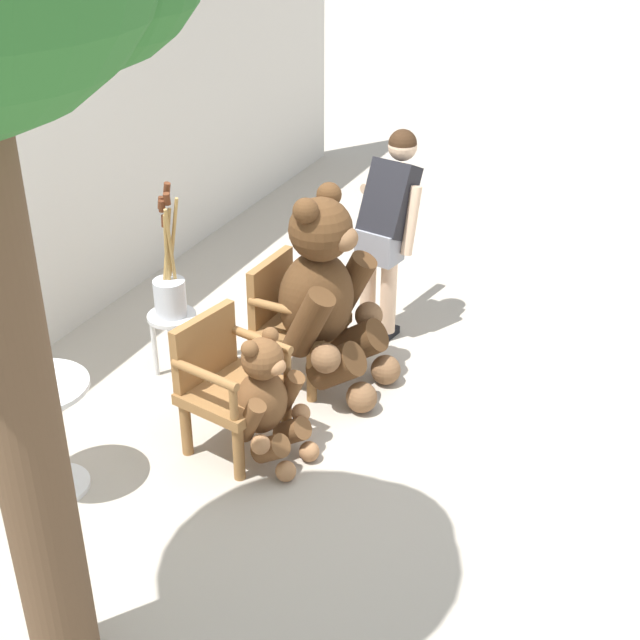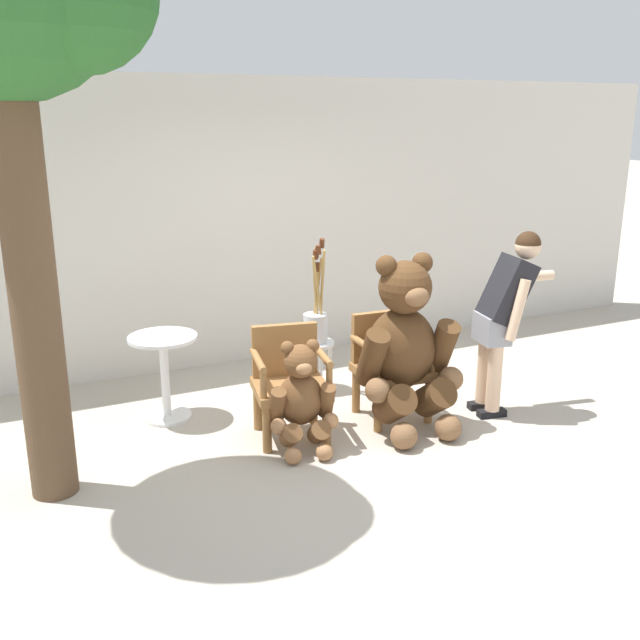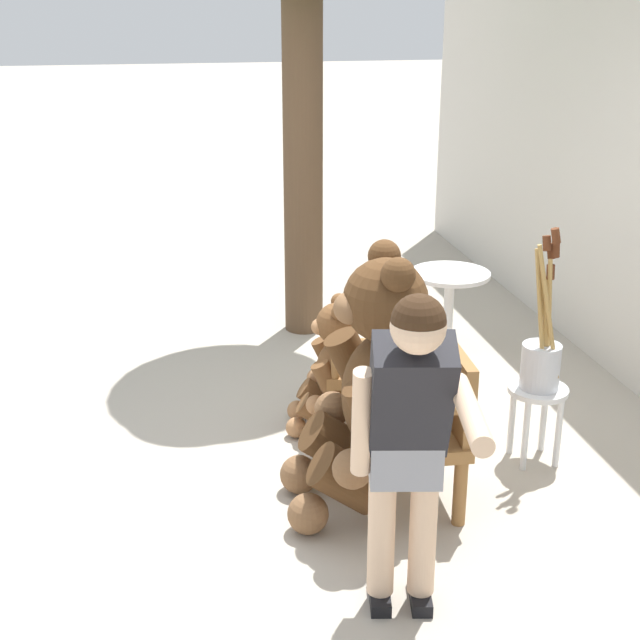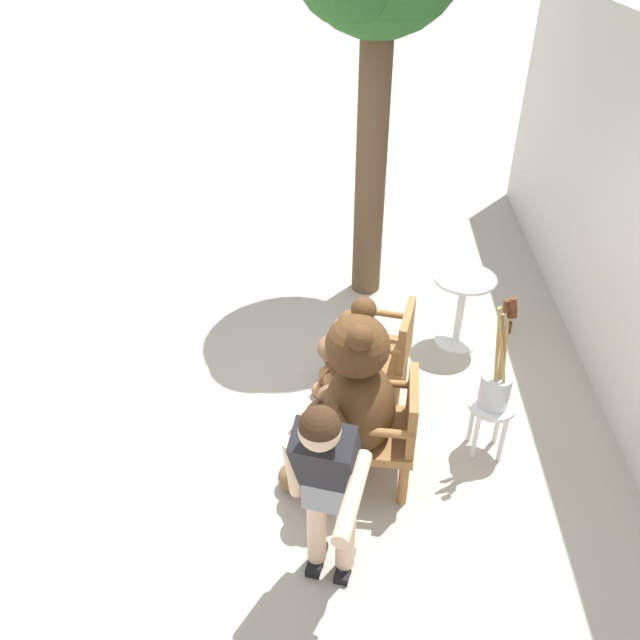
{
  "view_description": "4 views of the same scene",
  "coord_description": "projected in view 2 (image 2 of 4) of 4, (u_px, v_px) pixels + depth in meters",
  "views": [
    {
      "loc": [
        -4.34,
        -1.93,
        3.38
      ],
      "look_at": [
        -0.24,
        -0.04,
        0.91
      ],
      "focal_mm": 50.0,
      "sensor_mm": 36.0,
      "label": 1
    },
    {
      "loc": [
        -2.44,
        -4.31,
        2.45
      ],
      "look_at": [
        -0.22,
        0.4,
        0.94
      ],
      "focal_mm": 40.0,
      "sensor_mm": 36.0,
      "label": 2
    },
    {
      "loc": [
        4.41,
        -0.81,
        2.57
      ],
      "look_at": [
        0.07,
        0.02,
        0.93
      ],
      "focal_mm": 50.0,
      "sensor_mm": 36.0,
      "label": 3
    },
    {
      "loc": [
        3.65,
        0.28,
        3.48
      ],
      "look_at": [
        -0.15,
        -0.01,
        0.93
      ],
      "focal_mm": 35.0,
      "sensor_mm": 36.0,
      "label": 4
    }
  ],
  "objects": [
    {
      "name": "ground_plane",
      "position": [
        368.0,
        448.0,
        5.43
      ],
      "size": [
        60.0,
        60.0,
        0.0
      ],
      "primitive_type": "plane",
      "color": "#B2A899"
    },
    {
      "name": "back_wall",
      "position": [
        255.0,
        223.0,
        7.12
      ],
      "size": [
        10.0,
        0.16,
        2.8
      ],
      "primitive_type": "cube",
      "color": "beige",
      "rests_on": "ground"
    },
    {
      "name": "wooden_chair_left",
      "position": [
        289.0,
        379.0,
        5.54
      ],
      "size": [
        0.65,
        0.62,
        0.86
      ],
      "color": "olive",
      "rests_on": "ground"
    },
    {
      "name": "wooden_chair_right",
      "position": [
        389.0,
        363.0,
        5.91
      ],
      "size": [
        0.59,
        0.55,
        0.86
      ],
      "color": "olive",
      "rests_on": "ground"
    },
    {
      "name": "teddy_bear_large",
      "position": [
        406.0,
        345.0,
        5.62
      ],
      "size": [
        0.85,
        0.82,
        1.41
      ],
      "color": "#4C3019",
      "rests_on": "ground"
    },
    {
      "name": "teddy_bear_small",
      "position": [
        302.0,
        398.0,
        5.3
      ],
      "size": [
        0.53,
        0.53,
        0.85
      ],
      "color": "brown",
      "rests_on": "ground"
    },
    {
      "name": "person_visitor",
      "position": [
        505.0,
        308.0,
        5.84
      ],
      "size": [
        0.81,
        0.48,
        1.54
      ],
      "color": "black",
      "rests_on": "ground"
    },
    {
      "name": "white_stool",
      "position": [
        315.0,
        353.0,
        6.49
      ],
      "size": [
        0.34,
        0.34,
        0.46
      ],
      "color": "silver",
      "rests_on": "ground"
    },
    {
      "name": "brush_bucket",
      "position": [
        316.0,
        320.0,
        6.4
      ],
      "size": [
        0.22,
        0.22,
        0.95
      ],
      "color": "silver",
      "rests_on": "white_stool"
    },
    {
      "name": "round_side_table",
      "position": [
        164.0,
        368.0,
        5.84
      ],
      "size": [
        0.56,
        0.56,
        0.72
      ],
      "color": "white",
      "rests_on": "ground"
    }
  ]
}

